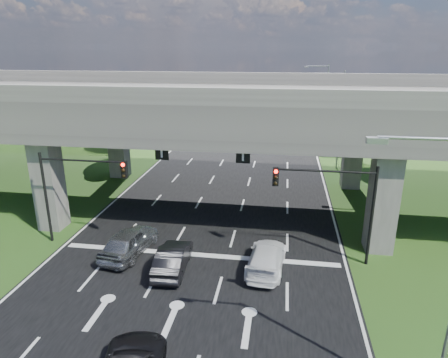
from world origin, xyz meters
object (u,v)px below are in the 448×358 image
(signal_right, at_px, (334,196))
(car_dark, at_px, (173,259))
(streetlight_far, at_px, (337,113))
(streetlight_beyond, at_px, (324,95))
(car_white, at_px, (266,258))
(car_silver, at_px, (129,242))
(signal_left, at_px, (75,182))

(signal_right, height_order, car_dark, signal_right)
(streetlight_far, relative_size, streetlight_beyond, 1.00)
(car_dark, relative_size, car_white, 0.91)
(streetlight_far, xyz_separation_m, car_silver, (-14.30, -21.00, -4.98))
(car_dark, height_order, car_white, car_dark)
(signal_right, distance_m, signal_left, 15.65)
(streetlight_beyond, bearing_deg, car_silver, -111.13)
(car_silver, xyz_separation_m, car_dark, (3.13, -1.43, -0.10))
(signal_left, height_order, streetlight_beyond, streetlight_beyond)
(signal_right, distance_m, streetlight_far, 20.25)
(streetlight_far, height_order, car_silver, streetlight_far)
(signal_left, xyz_separation_m, car_white, (12.01, -1.44, -3.45))
(car_silver, bearing_deg, car_white, -175.64)
(streetlight_beyond, relative_size, car_white, 2.05)
(signal_right, xyz_separation_m, streetlight_far, (2.27, 20.06, 1.66))
(signal_right, relative_size, streetlight_beyond, 0.60)
(signal_left, height_order, car_dark, signal_left)
(car_white, bearing_deg, signal_right, -153.82)
(signal_right, bearing_deg, car_white, -158.43)
(streetlight_beyond, bearing_deg, car_white, -98.95)
(car_silver, distance_m, car_dark, 3.44)
(signal_right, xyz_separation_m, car_white, (-3.64, -1.44, -3.45))
(car_silver, xyz_separation_m, car_white, (8.39, -0.49, -0.13))
(streetlight_far, bearing_deg, streetlight_beyond, 90.00)
(signal_right, distance_m, streetlight_beyond, 36.17)
(car_white, bearing_deg, streetlight_far, -100.76)
(streetlight_beyond, height_order, car_white, streetlight_beyond)
(signal_left, distance_m, streetlight_far, 26.95)
(signal_left, bearing_deg, car_silver, -14.58)
(signal_left, bearing_deg, car_white, -6.82)
(car_silver, bearing_deg, car_dark, 163.13)
(signal_right, xyz_separation_m, car_dark, (-8.90, -2.37, -3.43))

